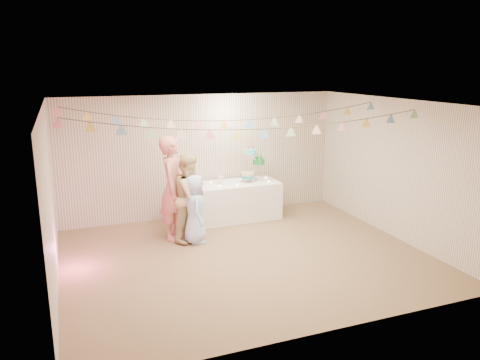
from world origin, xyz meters
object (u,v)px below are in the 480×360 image
object	(u,v)px
person_child	(195,209)
person_adult_a	(173,188)
cake_stand	(253,166)
table	(229,201)
person_adult_b	(190,197)

from	to	relation	value
person_child	person_adult_a	bearing A→B (deg)	46.62
cake_stand	person_adult_a	size ratio (longest dim) A/B	0.37
table	person_child	world-z (taller)	person_child
table	person_adult_b	xyz separation A→B (m)	(-1.07, -0.86, 0.43)
person_adult_a	person_child	world-z (taller)	person_adult_a
person_adult_a	person_adult_b	size ratio (longest dim) A/B	1.19
table	cake_stand	bearing A→B (deg)	5.19
table	cake_stand	xyz separation A→B (m)	(0.55, 0.05, 0.71)
table	person_adult_a	xyz separation A→B (m)	(-1.34, -0.66, 0.58)
person_child	table	bearing A→B (deg)	-38.14
cake_stand	person_child	xyz separation A→B (m)	(-1.58, -1.08, -0.47)
cake_stand	person_adult_a	bearing A→B (deg)	-159.39
cake_stand	person_adult_a	distance (m)	2.03
table	person_adult_a	distance (m)	1.61
cake_stand	person_child	world-z (taller)	cake_stand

